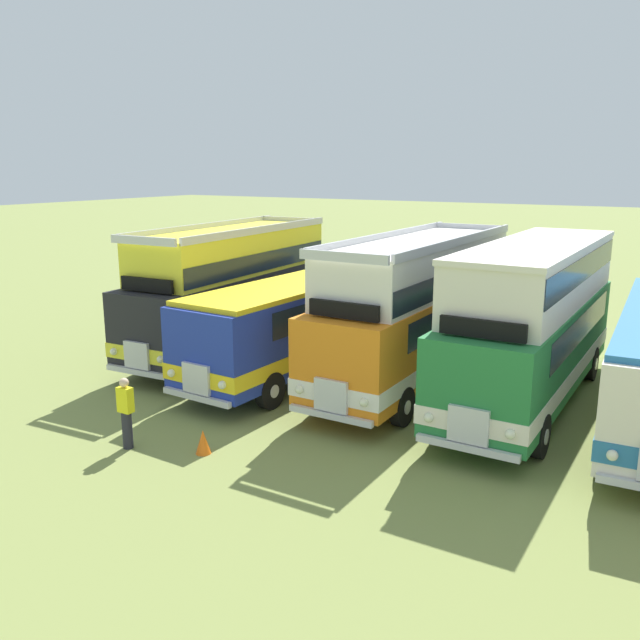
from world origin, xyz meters
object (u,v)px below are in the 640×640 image
Objects in this scene: bus_third_in_row at (418,306)px; cone_near_end at (203,442)px; marshal_person at (126,412)px; bus_first_in_row at (233,287)px; bus_fourth_in_row at (533,317)px; bus_second_in_row at (312,316)px.

cone_near_end is (-2.16, -7.53, -2.07)m from bus_third_in_row.
bus_third_in_row is 6.02× the size of marshal_person.
cone_near_end is 1.95m from marshal_person.
marshal_person is (-3.90, -8.19, -1.47)m from bus_third_in_row.
bus_third_in_row is 18.28× the size of cone_near_end.
bus_first_in_row is 0.96× the size of bus_fourth_in_row.
bus_fourth_in_row is (6.93, 0.29, 0.71)m from bus_second_in_row.
bus_second_in_row is at bearing -177.57° from bus_fourth_in_row.
bus_third_in_row is at bearing 176.20° from bus_fourth_in_row.
bus_second_in_row is at bearing -5.88° from bus_first_in_row.
bus_first_in_row reaches higher than bus_fourth_in_row.
bus_fourth_in_row reaches higher than cone_near_end.
bus_second_in_row is 3.55m from bus_third_in_row.
cone_near_end is (4.77, -7.36, -2.07)m from bus_first_in_row.
bus_first_in_row reaches higher than bus_second_in_row.
bus_fourth_in_row is at bearing -3.80° from bus_third_in_row.
bus_first_in_row reaches higher than cone_near_end.
bus_second_in_row is 6.97m from bus_fourth_in_row.
bus_first_in_row is at bearing 110.74° from marshal_person.
bus_second_in_row is at bearing 100.52° from cone_near_end.
bus_third_in_row reaches higher than cone_near_end.
bus_fourth_in_row is at bearing 52.37° from cone_near_end.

